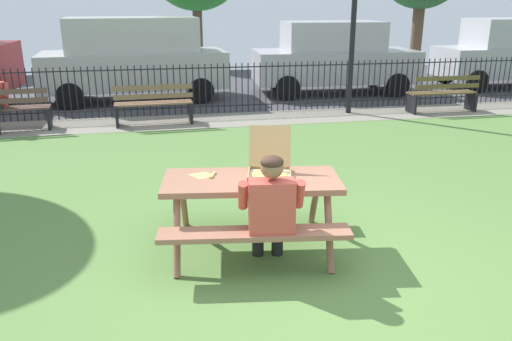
{
  "coord_description": "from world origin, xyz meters",
  "views": [
    {
      "loc": [
        -1.45,
        -3.91,
        2.51
      ],
      "look_at": [
        -0.44,
        1.21,
        0.75
      ],
      "focal_mm": 35.87,
      "sensor_mm": 36.0,
      "label": 1
    }
  ],
  "objects": [
    {
      "name": "adult_at_table",
      "position": [
        -0.46,
        0.39,
        0.66
      ],
      "size": [
        0.63,
        0.63,
        1.19
      ],
      "color": "black",
      "rests_on": "ground"
    },
    {
      "name": "park_bench_center",
      "position": [
        -1.52,
        6.8,
        0.42
      ],
      "size": [
        1.62,
        0.53,
        0.85
      ],
      "color": "brown",
      "rests_on": "ground"
    },
    {
      "name": "ground",
      "position": [
        0.0,
        1.82,
        -0.01
      ],
      "size": [
        28.0,
        11.64,
        0.02
      ],
      "primitive_type": "cube",
      "color": "#5C8441"
    },
    {
      "name": "park_bench_left",
      "position": [
        -4.37,
        6.8,
        0.42
      ],
      "size": [
        1.63,
        0.58,
        0.85
      ],
      "color": "brown",
      "rests_on": "ground"
    },
    {
      "name": "park_bench_right",
      "position": [
        5.06,
        6.8,
        0.42
      ],
      "size": [
        1.6,
        0.47,
        0.85
      ],
      "color": "brown",
      "rests_on": "ground"
    },
    {
      "name": "street_asphalt",
      "position": [
        0.0,
        11.38,
        -0.01
      ],
      "size": [
        28.0,
        7.48,
        0.01
      ],
      "primitive_type": "cube",
      "color": "#424247"
    },
    {
      "name": "iron_fence_streetside",
      "position": [
        -0.0,
        7.64,
        0.58
      ],
      "size": [
        21.57,
        0.03,
        1.14
      ],
      "color": "black",
      "rests_on": "ground"
    },
    {
      "name": "picnic_table_foreground",
      "position": [
        -0.55,
        0.91,
        0.6
      ],
      "size": [
        1.98,
        1.71,
        0.79
      ],
      "color": "#9D674F",
      "rests_on": "ground"
    },
    {
      "name": "parked_car_right",
      "position": [
        8.69,
        9.7,
        1.01
      ],
      "size": [
        3.95,
        1.93,
        1.98
      ],
      "color": "#B3B4B7",
      "rests_on": "ground"
    },
    {
      "name": "pizza_box_open",
      "position": [
        -0.34,
        1.01,
        0.86
      ],
      "size": [
        0.55,
        0.62,
        0.47
      ],
      "color": "tan",
      "rests_on": "picnic_table_foreground"
    },
    {
      "name": "cobblestone_walkway",
      "position": [
        0.0,
        6.94,
        -0.0
      ],
      "size": [
        28.0,
        1.4,
        0.01
      ],
      "primitive_type": "cube",
      "color": "gray"
    },
    {
      "name": "pizza_slice_on_table",
      "position": [
        -1.01,
        1.1,
        0.78
      ],
      "size": [
        0.28,
        0.24,
        0.02
      ],
      "color": "#F9E068",
      "rests_on": "picnic_table_foreground"
    },
    {
      "name": "parked_car_left",
      "position": [
        -1.95,
        9.7,
        1.1
      ],
      "size": [
        4.7,
        2.16,
        2.08
      ],
      "color": "beige",
      "rests_on": "ground"
    },
    {
      "name": "parked_car_center",
      "position": [
        3.4,
        9.7,
        1.01
      ],
      "size": [
        4.48,
        2.08,
        1.94
      ],
      "color": "#B9B2BB",
      "rests_on": "ground"
    }
  ]
}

